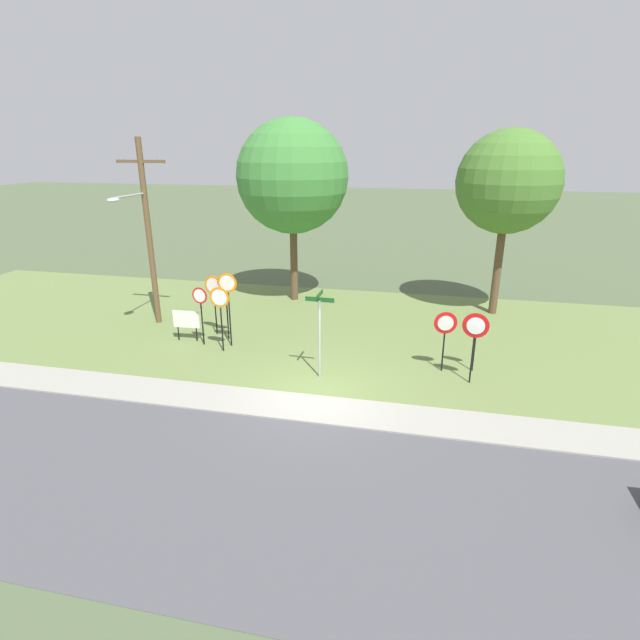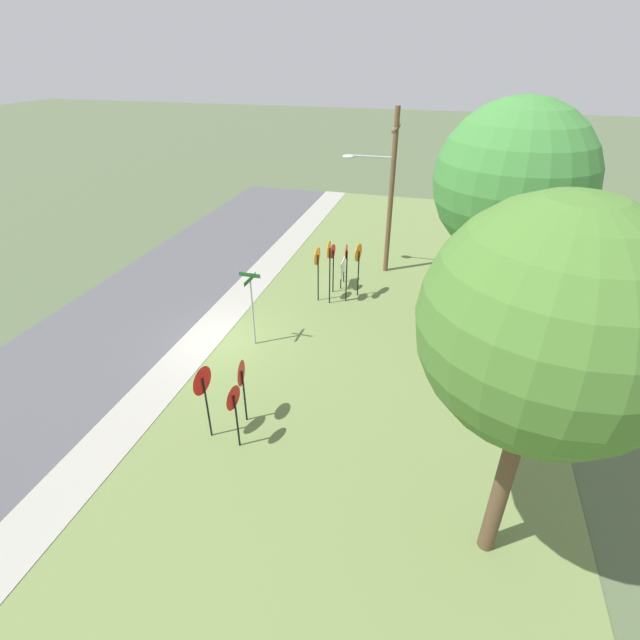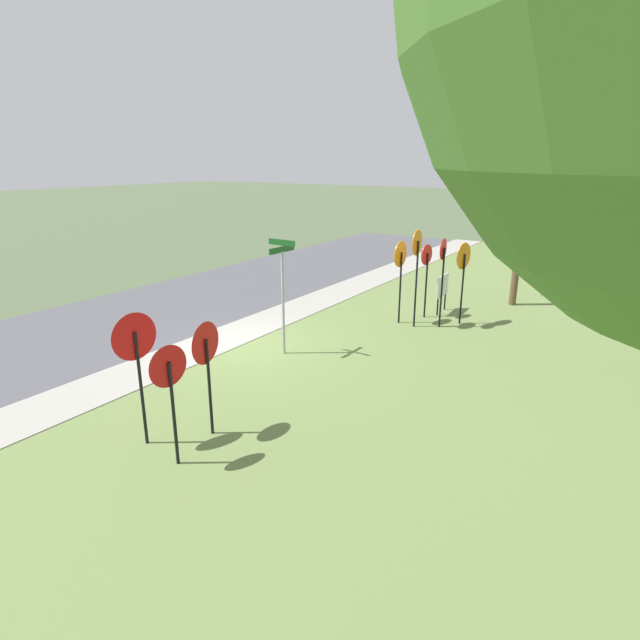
{
  "view_description": "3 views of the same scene",
  "coord_description": "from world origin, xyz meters",
  "px_view_note": "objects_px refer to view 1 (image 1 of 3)",
  "views": [
    {
      "loc": [
        3.09,
        -13.42,
        7.44
      ],
      "look_at": [
        -0.69,
        3.86,
        1.16
      ],
      "focal_mm": 27.7,
      "sensor_mm": 36.0,
      "label": 1
    },
    {
      "loc": [
        13.66,
        7.73,
        9.93
      ],
      "look_at": [
        -0.27,
        3.89,
        1.42
      ],
      "focal_mm": 26.12,
      "sensor_mm": 36.0,
      "label": 2
    },
    {
      "loc": [
        9.94,
        9.03,
        4.9
      ],
      "look_at": [
        0.26,
        2.72,
        1.3
      ],
      "focal_mm": 29.05,
      "sensor_mm": 36.0,
      "label": 3
    }
  ],
  "objects_px": {
    "oak_tree_left": "(292,177)",
    "stop_sign_near_right": "(226,294)",
    "stop_sign_far_right": "(220,305)",
    "stop_sign_far_left": "(214,292)",
    "oak_tree_right": "(508,183)",
    "stop_sign_far_center": "(200,304)",
    "yield_sign_near_left": "(445,328)",
    "stop_sign_near_left": "(228,293)",
    "notice_board": "(186,321)",
    "street_name_post": "(320,328)",
    "yield_sign_far_left": "(475,331)",
    "yield_sign_near_right": "(477,329)",
    "utility_pole": "(146,227)"
  },
  "relations": [
    {
      "from": "notice_board",
      "to": "street_name_post",
      "type": "bearing_deg",
      "value": -22.26
    },
    {
      "from": "utility_pole",
      "to": "yield_sign_far_left",
      "type": "bearing_deg",
      "value": -13.08
    },
    {
      "from": "stop_sign_far_right",
      "to": "oak_tree_right",
      "type": "relative_size",
      "value": 0.31
    },
    {
      "from": "stop_sign_far_center",
      "to": "stop_sign_far_right",
      "type": "xyz_separation_m",
      "value": [
        0.99,
        -0.44,
        0.17
      ]
    },
    {
      "from": "stop_sign_far_left",
      "to": "stop_sign_far_center",
      "type": "xyz_separation_m",
      "value": [
        -0.04,
        -1.17,
        -0.15
      ]
    },
    {
      "from": "stop_sign_far_left",
      "to": "oak_tree_right",
      "type": "xyz_separation_m",
      "value": [
        11.45,
        5.35,
        4.06
      ]
    },
    {
      "from": "stop_sign_far_right",
      "to": "yield_sign_near_right",
      "type": "bearing_deg",
      "value": 4.2
    },
    {
      "from": "stop_sign_near_right",
      "to": "street_name_post",
      "type": "xyz_separation_m",
      "value": [
        4.33,
        -2.57,
        -0.13
      ]
    },
    {
      "from": "stop_sign_far_right",
      "to": "oak_tree_right",
      "type": "bearing_deg",
      "value": 36.43
    },
    {
      "from": "stop_sign_near_right",
      "to": "yield_sign_near_left",
      "type": "xyz_separation_m",
      "value": [
        8.37,
        -1.23,
        -0.3
      ]
    },
    {
      "from": "stop_sign_near_left",
      "to": "stop_sign_far_left",
      "type": "distance_m",
      "value": 1.53
    },
    {
      "from": "stop_sign_far_right",
      "to": "oak_tree_left",
      "type": "xyz_separation_m",
      "value": [
        0.9,
        7.09,
        4.14
      ]
    },
    {
      "from": "stop_sign_far_left",
      "to": "oak_tree_right",
      "type": "distance_m",
      "value": 13.28
    },
    {
      "from": "stop_sign_near_left",
      "to": "stop_sign_far_right",
      "type": "distance_m",
      "value": 0.63
    },
    {
      "from": "stop_sign_near_left",
      "to": "yield_sign_near_left",
      "type": "distance_m",
      "value": 8.03
    },
    {
      "from": "yield_sign_near_right",
      "to": "oak_tree_right",
      "type": "xyz_separation_m",
      "value": [
        1.36,
        6.75,
        4.35
      ]
    },
    {
      "from": "stop_sign_near_right",
      "to": "stop_sign_far_right",
      "type": "distance_m",
      "value": 1.25
    },
    {
      "from": "stop_sign_near_right",
      "to": "yield_sign_far_left",
      "type": "bearing_deg",
      "value": -16.18
    },
    {
      "from": "stop_sign_near_left",
      "to": "oak_tree_left",
      "type": "bearing_deg",
      "value": 80.91
    },
    {
      "from": "oak_tree_right",
      "to": "stop_sign_near_left",
      "type": "bearing_deg",
      "value": -148.35
    },
    {
      "from": "oak_tree_right",
      "to": "utility_pole",
      "type": "bearing_deg",
      "value": -162.2
    },
    {
      "from": "yield_sign_far_left",
      "to": "stop_sign_near_left",
      "type": "bearing_deg",
      "value": 178.78
    },
    {
      "from": "stop_sign_near_right",
      "to": "stop_sign_far_center",
      "type": "distance_m",
      "value": 1.08
    },
    {
      "from": "stop_sign_near_right",
      "to": "stop_sign_far_center",
      "type": "relative_size",
      "value": 1.14
    },
    {
      "from": "yield_sign_far_left",
      "to": "stop_sign_far_center",
      "type": "bearing_deg",
      "value": -179.65
    },
    {
      "from": "stop_sign_far_right",
      "to": "utility_pole",
      "type": "distance_m",
      "value": 5.23
    },
    {
      "from": "stop_sign_far_left",
      "to": "yield_sign_near_right",
      "type": "relative_size",
      "value": 1.19
    },
    {
      "from": "oak_tree_left",
      "to": "stop_sign_near_left",
      "type": "bearing_deg",
      "value": -96.91
    },
    {
      "from": "stop_sign_far_left",
      "to": "oak_tree_right",
      "type": "relative_size",
      "value": 0.31
    },
    {
      "from": "stop_sign_far_center",
      "to": "yield_sign_far_left",
      "type": "height_order",
      "value": "yield_sign_far_left"
    },
    {
      "from": "stop_sign_far_center",
      "to": "street_name_post",
      "type": "xyz_separation_m",
      "value": [
        5.06,
        -1.8,
        0.09
      ]
    },
    {
      "from": "oak_tree_right",
      "to": "notice_board",
      "type": "bearing_deg",
      "value": -153.11
    },
    {
      "from": "stop_sign_near_right",
      "to": "stop_sign_far_right",
      "type": "xyz_separation_m",
      "value": [
        0.27,
        -1.22,
        -0.05
      ]
    },
    {
      "from": "street_name_post",
      "to": "stop_sign_near_left",
      "type": "bearing_deg",
      "value": 156.18
    },
    {
      "from": "stop_sign_far_left",
      "to": "notice_board",
      "type": "height_order",
      "value": "stop_sign_far_left"
    },
    {
      "from": "stop_sign_near_left",
      "to": "stop_sign_far_left",
      "type": "height_order",
      "value": "stop_sign_near_left"
    },
    {
      "from": "notice_board",
      "to": "stop_sign_far_right",
      "type": "bearing_deg",
      "value": -24.51
    },
    {
      "from": "stop_sign_near_left",
      "to": "oak_tree_left",
      "type": "height_order",
      "value": "oak_tree_left"
    },
    {
      "from": "stop_sign_far_center",
      "to": "yield_sign_near_left",
      "type": "relative_size",
      "value": 1.08
    },
    {
      "from": "yield_sign_far_left",
      "to": "street_name_post",
      "type": "height_order",
      "value": "street_name_post"
    },
    {
      "from": "street_name_post",
      "to": "yield_sign_near_left",
      "type": "bearing_deg",
      "value": 20.33
    },
    {
      "from": "yield_sign_far_left",
      "to": "utility_pole",
      "type": "distance_m",
      "value": 13.62
    },
    {
      "from": "stop_sign_far_center",
      "to": "notice_board",
      "type": "height_order",
      "value": "stop_sign_far_center"
    },
    {
      "from": "yield_sign_far_left",
      "to": "oak_tree_right",
      "type": "height_order",
      "value": "oak_tree_right"
    },
    {
      "from": "stop_sign_far_right",
      "to": "stop_sign_far_center",
      "type": "bearing_deg",
      "value": 159.09
    },
    {
      "from": "stop_sign_far_center",
      "to": "utility_pole",
      "type": "distance_m",
      "value": 4.39
    },
    {
      "from": "yield_sign_near_left",
      "to": "notice_board",
      "type": "relative_size",
      "value": 1.73
    },
    {
      "from": "street_name_post",
      "to": "oak_tree_left",
      "type": "bearing_deg",
      "value": 112.49
    },
    {
      "from": "stop_sign_far_right",
      "to": "oak_tree_left",
      "type": "distance_m",
      "value": 8.26
    },
    {
      "from": "oak_tree_left",
      "to": "stop_sign_near_right",
      "type": "bearing_deg",
      "value": -101.28
    }
  ]
}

